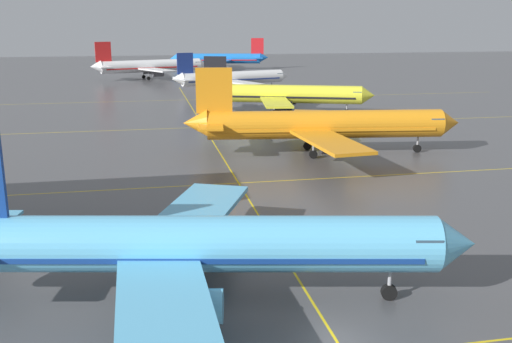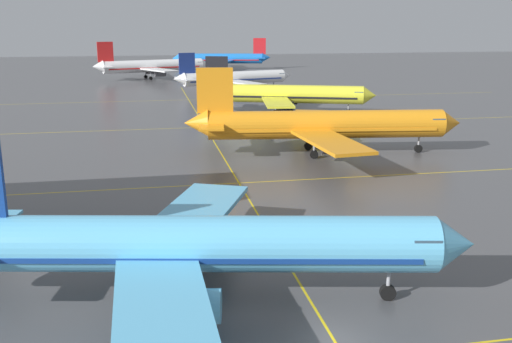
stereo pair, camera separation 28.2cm
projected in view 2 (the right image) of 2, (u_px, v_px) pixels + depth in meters
ground_plane at (334, 340)px, 36.32m from camera, size 600.00×600.00×0.00m
airliner_front_gate at (189, 245)px, 40.55m from camera, size 38.97×33.13×12.17m
airliner_second_row at (322, 125)px, 85.35m from camera, size 40.86×34.98×12.70m
airliner_third_row at (284, 94)px, 122.97m from camera, size 36.70×31.41×11.74m
airliner_far_left_stand at (233, 78)px, 159.85m from camera, size 34.30×29.20×10.79m
airliner_far_right_stand at (152, 66)px, 193.54m from camera, size 39.14×33.39×12.38m
airliner_distant_taxiway at (222, 59)px, 231.53m from camera, size 38.83×33.04×12.12m
taxiway_markings at (219, 149)px, 89.41m from camera, size 165.17×169.76×0.01m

